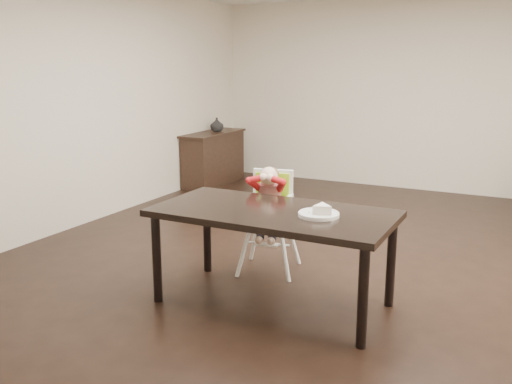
# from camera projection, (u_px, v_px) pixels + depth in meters

# --- Properties ---
(ground) EXTENTS (7.00, 7.00, 0.00)m
(ground) POSITION_uv_depth(u_px,v_px,m) (332.00, 263.00, 5.33)
(ground) COLOR black
(ground) RESTS_ON ground
(room_walls) EXTENTS (6.02, 7.02, 2.71)m
(room_walls) POSITION_uv_depth(u_px,v_px,m) (339.00, 59.00, 4.91)
(room_walls) COLOR beige
(room_walls) RESTS_ON ground
(dining_table) EXTENTS (1.80, 0.90, 0.75)m
(dining_table) POSITION_uv_depth(u_px,v_px,m) (273.00, 220.00, 4.30)
(dining_table) COLOR black
(dining_table) RESTS_ON ground
(high_chair) EXTENTS (0.47, 0.47, 0.95)m
(high_chair) POSITION_uv_depth(u_px,v_px,m) (270.00, 197.00, 5.02)
(high_chair) COLOR white
(high_chair) RESTS_ON ground
(plate) EXTENTS (0.32, 0.32, 0.09)m
(plate) POSITION_uv_depth(u_px,v_px,m) (320.00, 212.00, 4.11)
(plate) COLOR white
(plate) RESTS_ON dining_table
(sideboard) EXTENTS (0.44, 1.26, 0.79)m
(sideboard) POSITION_uv_depth(u_px,v_px,m) (213.00, 158.00, 8.62)
(sideboard) COLOR black
(sideboard) RESTS_ON ground
(vase) EXTENTS (0.23, 0.24, 0.20)m
(vase) POSITION_uv_depth(u_px,v_px,m) (217.00, 125.00, 8.60)
(vase) COLOR #99999E
(vase) RESTS_ON sideboard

